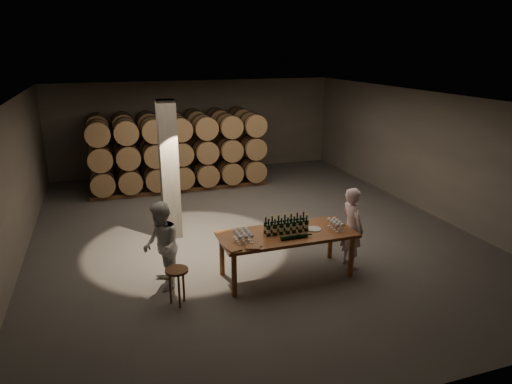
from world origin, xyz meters
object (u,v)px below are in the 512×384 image
object	(u,v)px
person_man	(352,228)
plate	(314,229)
tasting_table	(287,238)
notebook_near	(253,247)
bottle_cluster	(286,226)
stool	(177,276)
person_woman	(161,246)

from	to	relation	value
person_man	plate	bearing A→B (deg)	82.34
plate	tasting_table	bearing A→B (deg)	179.58
notebook_near	person_man	xyz separation A→B (m)	(2.23, 0.41, -0.08)
tasting_table	bottle_cluster	xyz separation A→B (m)	(0.00, 0.05, 0.23)
plate	person_man	distance (m)	0.83
stool	person_woman	distance (m)	0.76
stool	plate	bearing A→B (deg)	7.54
notebook_near	stool	xyz separation A→B (m)	(-1.35, 0.07, -0.37)
bottle_cluster	stool	world-z (taller)	bottle_cluster
notebook_near	person_woman	size ratio (longest dim) A/B	0.15
person_man	person_woman	world-z (taller)	person_man
person_man	stool	bearing A→B (deg)	89.61
tasting_table	plate	distance (m)	0.58
person_woman	notebook_near	bearing A→B (deg)	60.86
stool	person_woman	world-z (taller)	person_woman
plate	person_woman	world-z (taller)	person_woman
tasting_table	person_man	world-z (taller)	person_man
bottle_cluster	notebook_near	size ratio (longest dim) A/B	3.44
tasting_table	notebook_near	bearing A→B (deg)	-152.15
person_man	person_woman	size ratio (longest dim) A/B	1.01
bottle_cluster	person_woman	size ratio (longest dim) A/B	0.52
tasting_table	person_man	size ratio (longest dim) A/B	1.55
tasting_table	bottle_cluster	bearing A→B (deg)	86.43
plate	person_man	world-z (taller)	person_man
tasting_table	person_woman	xyz separation A→B (m)	(-2.34, 0.32, 0.03)
plate	person_man	xyz separation A→B (m)	(0.83, -0.03, -0.07)
notebook_near	person_woman	bearing A→B (deg)	171.77
stool	person_man	distance (m)	3.61
bottle_cluster	stool	size ratio (longest dim) A/B	1.29
person_man	notebook_near	bearing A→B (deg)	94.61
plate	stool	bearing A→B (deg)	-172.46
bottle_cluster	person_woman	world-z (taller)	person_woman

